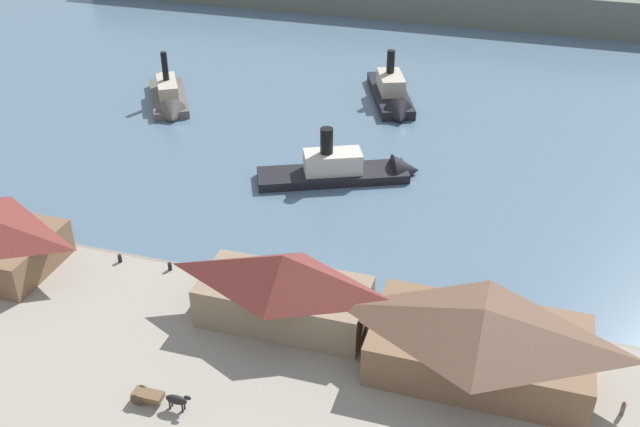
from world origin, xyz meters
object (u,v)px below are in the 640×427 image
Objects in this scene: ferry_shed_customs_shed at (481,339)px; horse_cart at (160,397)px; ferry_moored_west at (392,96)px; mooring_post_center_west at (170,266)px; ferry_departing_north at (352,169)px; mooring_post_center_east at (120,258)px; ferry_shed_east_terminal at (284,287)px; pedestrian_near_east_shed at (623,408)px; ferry_outer_harbor at (169,100)px.

ferry_shed_customs_shed reaches higher than horse_cart.
mooring_post_center_west is at bearing -103.31° from ferry_moored_west.
ferry_departing_north reaches higher than horse_cart.
mooring_post_center_west is at bearing 170.36° from ferry_shed_customs_shed.
ferry_shed_east_terminal is at bearing -10.99° from mooring_post_center_east.
ferry_shed_east_terminal is 0.82× the size of ferry_moored_west.
pedestrian_near_east_shed is at bearing -9.70° from mooring_post_center_west.
mooring_post_center_west is 0.04× the size of ferry_departing_north.
horse_cart is 0.27× the size of ferry_moored_west.
mooring_post_center_west is 0.04× the size of ferry_moored_west.
pedestrian_near_east_shed is 0.07× the size of ferry_moored_west.
ferry_moored_west is (19.33, 56.18, -0.19)m from mooring_post_center_east.
mooring_post_center_west is (-46.97, 8.03, -0.26)m from pedestrian_near_east_shed.
horse_cart is 3.62× the size of pedestrian_near_east_shed.
ferry_shed_east_terminal is 15.96m from mooring_post_center_west.
ferry_shed_east_terminal is 60.40m from ferry_moored_west.
pedestrian_near_east_shed is at bearing 15.30° from horse_cart.
horse_cart is 20.40m from mooring_post_center_west.
ferry_shed_customs_shed is at bearing -58.76° from ferry_departing_north.
horse_cart is 6.24× the size of mooring_post_center_west.
horse_cart is (-6.51, -14.25, -3.00)m from ferry_shed_east_terminal.
ferry_shed_east_terminal is 33.21m from ferry_departing_north.
pedestrian_near_east_shed is 49.71m from ferry_departing_north.
ferry_outer_harbor reaches higher than horse_cart.
pedestrian_near_east_shed is (12.64, -2.20, -2.77)m from ferry_shed_customs_shed.
ferry_shed_east_terminal is 0.85× the size of ferry_shed_customs_shed.
ferry_moored_west is at bearing 86.32° from horse_cart.
ferry_outer_harbor is at bearing 116.22° from horse_cart.
mooring_post_center_west is (-8.45, 18.57, -0.48)m from horse_cart.
ferry_outer_harbor reaches higher than ferry_moored_west.
ferry_shed_customs_shed reaches higher than pedestrian_near_east_shed.
ferry_departing_north is at bearing 55.95° from mooring_post_center_east.
pedestrian_near_east_shed is (32.01, -3.71, -3.23)m from ferry_shed_east_terminal.
pedestrian_near_east_shed is 0.09× the size of ferry_outer_harbor.
ferry_shed_east_terminal is 3.03× the size of horse_cart.
ferry_departing_north is at bearing 92.68° from ferry_shed_east_terminal.
ferry_shed_customs_shed is at bearing -9.64° from mooring_post_center_west.
ferry_shed_customs_shed is 34.96m from mooring_post_center_west.
ferry_outer_harbor is 39.02m from ferry_departing_north.
ferry_outer_harbor is (-16.32, 44.32, -0.41)m from mooring_post_center_east.
ferry_shed_east_terminal is 18.93× the size of mooring_post_center_east.
mooring_post_center_west is 31.63m from ferry_departing_north.
mooring_post_center_west is at bearing 170.30° from pedestrian_near_east_shed.
pedestrian_near_east_shed is at bearing -36.91° from ferry_outer_harbor.
horse_cart is at bearing -65.53° from mooring_post_center_west.
mooring_post_center_east is at bearing 172.11° from ferry_shed_customs_shed.
mooring_post_center_west is 0.05× the size of ferry_outer_harbor.
ferry_shed_east_terminal is at bearing -88.36° from ferry_moored_west.
pedestrian_near_east_shed reaches higher than mooring_post_center_east.
ferry_shed_east_terminal is 32.39m from pedestrian_near_east_shed.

